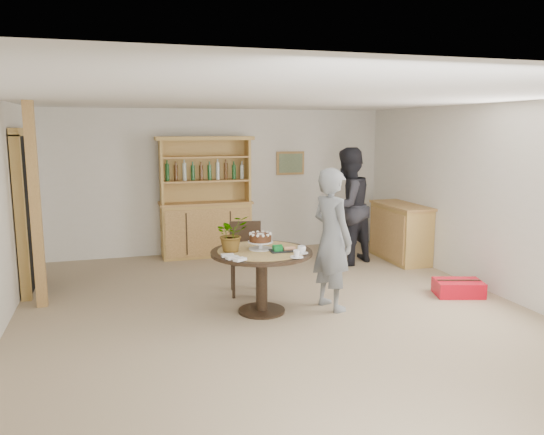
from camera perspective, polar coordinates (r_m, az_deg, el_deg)
The scene contains 17 objects.
ground at distance 6.31m, azimuth 0.79°, elevation -10.61°, with size 7.00×7.00×0.00m, color tan.
room_shell at distance 5.94m, azimuth 0.83°, elevation 5.37°, with size 6.04×7.04×2.52m.
doorway at distance 7.80m, azimuth -25.02°, elevation 0.80°, with size 0.13×1.10×2.18m.
pine_post at distance 6.97m, azimuth -24.11°, elevation 1.10°, with size 0.12×0.12×2.50m, color tan.
hutch at distance 9.13m, azimuth -7.13°, elevation 0.15°, with size 1.62×0.54×2.04m.
sideboard at distance 9.04m, azimuth 13.65°, elevation -1.53°, with size 0.54×1.26×0.94m.
dining_table at distance 6.28m, azimuth -1.13°, elevation -4.91°, with size 1.20×1.20×0.76m.
dining_chair at distance 7.08m, azimuth -2.82°, elevation -3.82°, with size 0.49×0.49×0.95m.
birthday_cake at distance 6.27m, azimuth -1.26°, elevation -2.33°, with size 0.30×0.30×0.20m.
flower_vase at distance 6.17m, azimuth -4.40°, elevation -1.73°, with size 0.38×0.33×0.42m, color #3F7233.
gift_tray at distance 6.19m, azimuth 1.09°, elevation -3.42°, with size 0.30×0.20×0.08m.
coffee_cup_a at distance 6.10m, azimuth 3.21°, elevation -3.50°, with size 0.15×0.15×0.09m.
coffee_cup_b at distance 5.90m, azimuth 2.67°, elevation -3.98°, with size 0.15×0.15×0.08m.
napkins at distance 5.85m, azimuth -4.19°, elevation -4.31°, with size 0.24×0.33×0.03m.
teen_boy at distance 6.41m, azimuth 6.45°, elevation -2.33°, with size 0.63×0.41×1.72m, color slate.
adult_person at distance 8.57m, azimuth 8.09°, elevation 1.20°, with size 0.91×0.71×1.88m, color black.
red_suitcase at distance 7.45m, azimuth 19.41°, elevation -7.16°, with size 0.69×0.55×0.21m.
Camera 1 is at (-1.78, -5.64, 2.18)m, focal length 35.00 mm.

